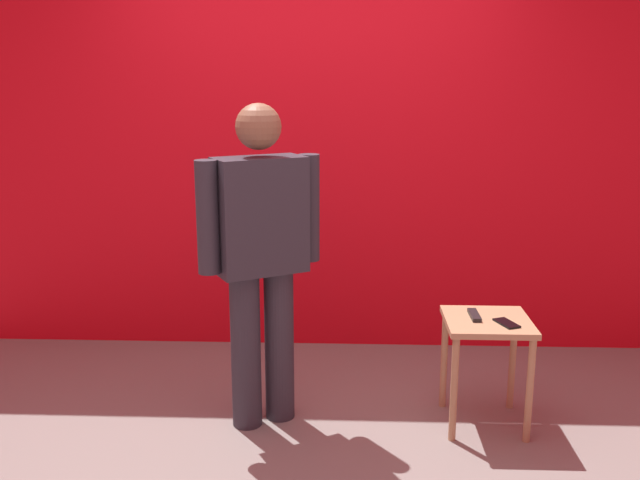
{
  "coord_description": "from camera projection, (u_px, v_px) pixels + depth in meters",
  "views": [
    {
      "loc": [
        0.23,
        -3.01,
        1.77
      ],
      "look_at": [
        0.09,
        0.55,
        0.93
      ],
      "focal_mm": 39.35,
      "sensor_mm": 36.0,
      "label": 1
    }
  ],
  "objects": [
    {
      "name": "ground_plane",
      "position": [
        296.0,
        455.0,
        3.35
      ],
      "size": [
        12.0,
        12.0,
        0.0
      ],
      "primitive_type": "plane",
      "color": "gray"
    },
    {
      "name": "side_table",
      "position": [
        487.0,
        340.0,
        3.55
      ],
      "size": [
        0.43,
        0.43,
        0.57
      ],
      "color": "tan",
      "rests_on": "ground_plane"
    },
    {
      "name": "cell_phone",
      "position": [
        507.0,
        323.0,
        3.46
      ],
      "size": [
        0.12,
        0.16,
        0.01
      ],
      "primitive_type": "cube",
      "rotation": [
        0.0,
        0.0,
        0.38
      ],
      "color": "black",
      "rests_on": "side_table"
    },
    {
      "name": "back_wall_red",
      "position": [
        312.0,
        145.0,
        4.5
      ],
      "size": [
        5.09,
        0.12,
        2.67
      ],
      "primitive_type": "cube",
      "color": "red",
      "rests_on": "ground_plane"
    },
    {
      "name": "tv_remote",
      "position": [
        474.0,
        315.0,
        3.56
      ],
      "size": [
        0.04,
        0.17,
        0.02
      ],
      "primitive_type": "cube",
      "rotation": [
        0.0,
        0.0,
        0.01
      ],
      "color": "black",
      "rests_on": "side_table"
    },
    {
      "name": "standing_person",
      "position": [
        261.0,
        251.0,
        3.48
      ],
      "size": [
        0.61,
        0.41,
        1.64
      ],
      "color": "#2D2D38",
      "rests_on": "ground_plane"
    }
  ]
}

